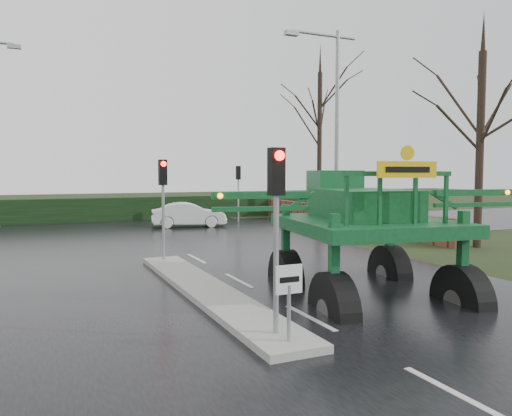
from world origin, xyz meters
name	(u,v)px	position (x,y,z in m)	size (l,w,h in m)	color
ground	(310,319)	(0.00, 0.00, 0.00)	(140.00, 140.00, 0.00)	black
road_main	(181,251)	(0.00, 10.00, 0.00)	(14.00, 80.00, 0.02)	black
road_cross	(149,234)	(0.00, 16.00, 0.01)	(80.00, 12.00, 0.02)	black
median_island	(206,290)	(-1.30, 3.00, 0.09)	(1.20, 10.00, 0.16)	gray
hedge_row	(122,209)	(0.00, 24.00, 0.75)	(44.00, 0.90, 1.50)	black
brick_wall	(327,215)	(10.50, 16.00, 0.60)	(0.40, 20.00, 1.20)	#592D1E
keep_left_sign	(289,290)	(-1.30, -1.50, 1.06)	(0.50, 0.07, 1.35)	gray
traffic_signal_near	(276,200)	(-1.30, -1.01, 2.59)	(0.26, 0.33, 3.52)	gray
traffic_signal_mid	(163,188)	(-1.30, 7.49, 2.59)	(0.26, 0.33, 3.52)	gray
traffic_signal_far	(238,181)	(6.50, 20.01, 2.59)	(0.26, 0.33, 3.52)	gray
street_light_right	(332,113)	(8.19, 12.00, 5.99)	(3.85, 0.30, 10.00)	gray
tree_right_near	(481,121)	(11.50, 6.00, 5.20)	(5.60, 5.60, 9.64)	black
tree_right_far	(320,124)	(13.00, 21.00, 6.50)	(7.00, 7.00, 12.05)	black
crop_sprayer	(330,214)	(0.72, 0.36, 2.17)	(8.15, 5.64, 4.60)	black
white_sedan	(189,227)	(2.81, 18.40, 0.00)	(1.46, 4.18, 1.38)	silver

